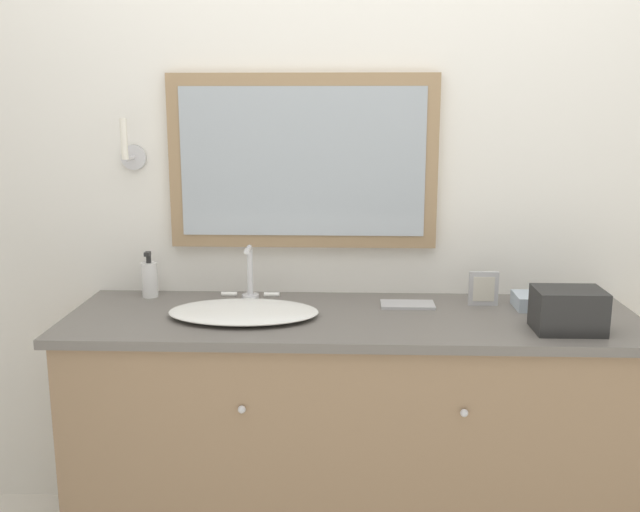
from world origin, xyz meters
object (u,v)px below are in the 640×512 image
Objects in this scene: soap_bottle at (150,279)px; appliance_box at (568,310)px; sink_basin at (244,310)px; picture_frame at (484,289)px.

soap_bottle is 1.43m from appliance_box.
sink_basin is 0.83m from picture_frame.
soap_bottle is 1.40× the size of picture_frame.
sink_basin is 4.12× the size of picture_frame.
picture_frame is at bearing 11.14° from sink_basin.
sink_basin is at bearing -31.53° from soap_bottle.
soap_bottle reaches higher than picture_frame.
appliance_box is (1.39, -0.35, -0.00)m from soap_bottle.
appliance_box is 1.72× the size of picture_frame.
sink_basin reaches higher than appliance_box.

